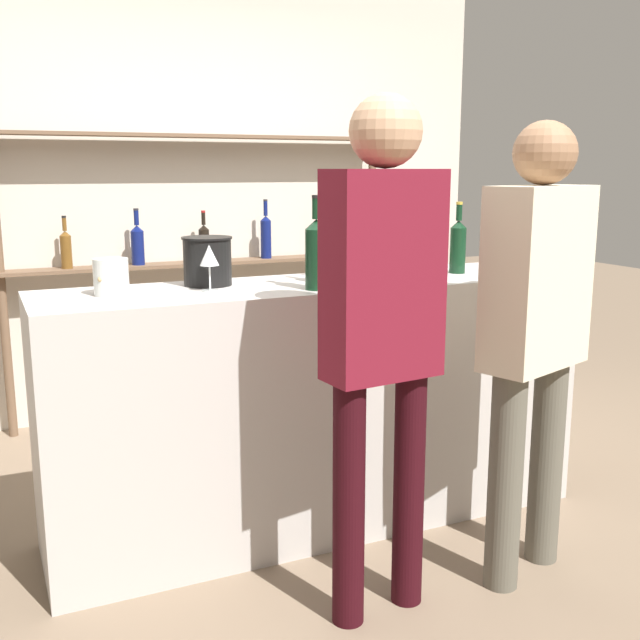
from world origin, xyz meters
name	(u,v)px	position (x,y,z in m)	size (l,w,h in m)	color
ground_plane	(320,520)	(0.00, 0.00, 0.00)	(16.00, 16.00, 0.00)	#7A6651
bar_counter	(320,405)	(0.00, 0.00, 0.53)	(2.28, 0.55, 1.05)	#B7B2AD
back_wall	(194,186)	(0.00, 1.88, 1.40)	(3.88, 0.12, 2.80)	beige
back_shelf	(204,229)	(0.00, 1.70, 1.15)	(2.37, 0.18, 1.71)	brown
counter_bottle_0	(458,245)	(0.67, 0.00, 1.17)	(0.07, 0.07, 0.32)	black
counter_bottle_1	(392,249)	(0.27, -0.11, 1.19)	(0.08, 0.08, 0.35)	black
counter_bottle_2	(335,249)	(0.03, -0.08, 1.19)	(0.08, 0.08, 0.36)	silver
counter_bottle_3	(316,252)	(-0.09, -0.16, 1.19)	(0.09, 0.09, 0.36)	black
counter_bottle_4	(365,253)	(0.14, -0.13, 1.18)	(0.08, 0.08, 0.32)	black
counter_bottle_5	(345,251)	(0.11, -0.01, 1.18)	(0.07, 0.07, 0.33)	black
wine_glass	(209,257)	(-0.47, -0.03, 1.18)	(0.07, 0.07, 0.18)	silver
ice_bucket	(207,261)	(-0.44, 0.12, 1.15)	(0.20, 0.20, 0.19)	black
cork_jar	(111,277)	(-0.83, 0.03, 1.12)	(0.13, 0.13, 0.14)	silver
customer_right	(535,319)	(0.52, -0.70, 0.98)	(0.48, 0.33, 1.67)	#575347
customer_center	(383,315)	(-0.10, -0.70, 1.05)	(0.40, 0.23, 1.74)	black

